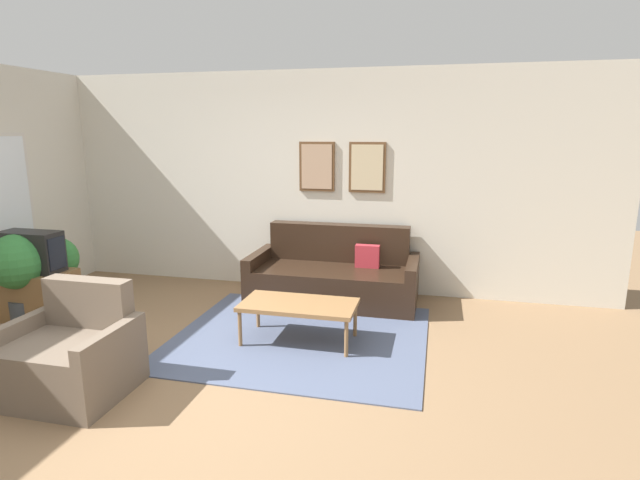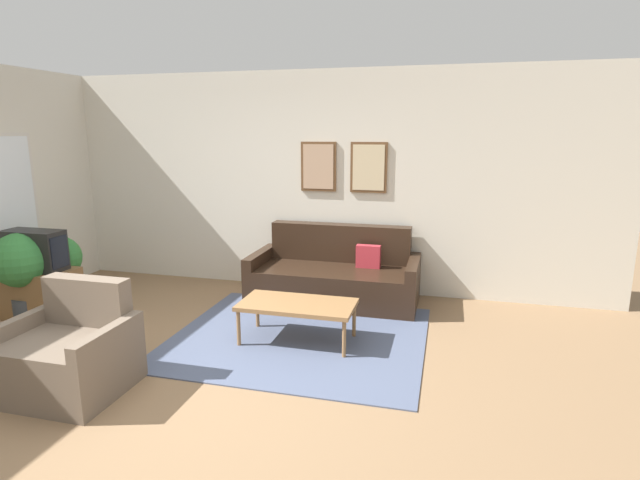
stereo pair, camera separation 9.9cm
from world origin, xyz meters
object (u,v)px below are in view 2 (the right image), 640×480
Objects in this scene: couch at (335,276)px; tv at (34,250)px; potted_plant_tall at (21,264)px; armchair at (69,355)px; coffee_table at (297,306)px.

couch is 3.01× the size of tv.
potted_plant_tall is (-0.05, -0.14, -0.12)m from tv.
armchair is at bearing -40.76° from tv.
couch is at bearing 44.77° from armchair.
potted_plant_tall reaches higher than coffee_table.
armchair is (-1.53, -2.57, -0.01)m from couch.
coffee_table is 2.94m from tv.
couch is 2.17× the size of armchair.
couch is 2.99m from armchair.
armchair is (1.46, -1.26, -0.45)m from tv.
couch is 2.06× the size of potted_plant_tall.
armchair is at bearing -36.50° from potted_plant_tall.
armchair is at bearing -120.71° from couch.
coffee_table is 2.97m from potted_plant_tall.
couch is at bearing 23.73° from tv.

